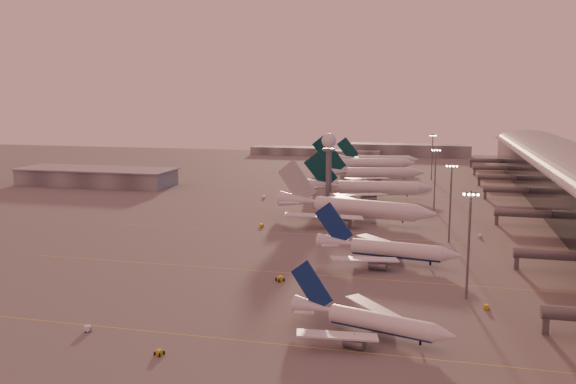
# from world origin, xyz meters

# --- Properties ---
(ground) EXTENTS (700.00, 700.00, 0.00)m
(ground) POSITION_xyz_m (0.00, 0.00, 0.00)
(ground) COLOR #5B5858
(ground) RESTS_ON ground
(taxiway_markings) EXTENTS (180.00, 185.25, 0.02)m
(taxiway_markings) POSITION_xyz_m (30.00, 56.00, 0.01)
(taxiway_markings) COLOR gold
(taxiway_markings) RESTS_ON ground
(hangar) EXTENTS (82.00, 27.00, 8.50)m
(hangar) POSITION_xyz_m (-120.00, 140.00, 4.32)
(hangar) COLOR slate
(hangar) RESTS_ON ground
(radar_tower) EXTENTS (6.40, 6.40, 31.10)m
(radar_tower) POSITION_xyz_m (5.00, 120.00, 20.95)
(radar_tower) COLOR slate
(radar_tower) RESTS_ON ground
(mast_a) EXTENTS (3.60, 0.56, 25.00)m
(mast_a) POSITION_xyz_m (58.00, 0.00, 13.74)
(mast_a) COLOR slate
(mast_a) RESTS_ON ground
(mast_b) EXTENTS (3.60, 0.56, 25.00)m
(mast_b) POSITION_xyz_m (55.00, 55.00, 13.74)
(mast_b) COLOR slate
(mast_b) RESTS_ON ground
(mast_c) EXTENTS (3.60, 0.56, 25.00)m
(mast_c) POSITION_xyz_m (50.00, 110.00, 13.74)
(mast_c) COLOR slate
(mast_c) RESTS_ON ground
(mast_d) EXTENTS (3.60, 0.56, 25.00)m
(mast_d) POSITION_xyz_m (48.00, 200.00, 13.74)
(mast_d) COLOR slate
(mast_d) RESTS_ON ground
(distant_horizon) EXTENTS (165.00, 37.50, 9.00)m
(distant_horizon) POSITION_xyz_m (2.62, 325.14, 3.89)
(distant_horizon) COLOR slate
(distant_horizon) RESTS_ON ground
(narrowbody_near) EXTENTS (33.03, 25.97, 13.26)m
(narrowbody_near) POSITION_xyz_m (38.93, -27.33, 2.69)
(narrowbody_near) COLOR silver
(narrowbody_near) RESTS_ON ground
(narrowbody_mid) EXTENTS (40.74, 32.30, 15.98)m
(narrowbody_mid) POSITION_xyz_m (37.64, 26.08, 3.24)
(narrowbody_mid) COLOR silver
(narrowbody_mid) RESTS_ON ground
(widebody_white) EXTENTS (60.98, 48.30, 21.81)m
(widebody_white) POSITION_xyz_m (21.71, 79.65, 3.78)
(widebody_white) COLOR silver
(widebody_white) RESTS_ON ground
(greentail_a) EXTENTS (57.15, 45.83, 20.85)m
(greentail_a) POSITION_xyz_m (21.53, 131.00, 3.68)
(greentail_a) COLOR silver
(greentail_a) RESTS_ON ground
(greentail_b) EXTENTS (55.88, 44.55, 20.75)m
(greentail_b) POSITION_xyz_m (17.58, 182.70, 3.66)
(greentail_b) COLOR silver
(greentail_b) RESTS_ON ground
(greentail_c) EXTENTS (59.93, 47.66, 22.49)m
(greentail_c) POSITION_xyz_m (9.01, 222.24, 3.97)
(greentail_c) COLOR silver
(greentail_c) RESTS_ON ground
(greentail_d) EXTENTS (51.94, 41.48, 19.16)m
(greentail_d) POSITION_xyz_m (13.98, 254.55, 3.38)
(greentail_d) COLOR silver
(greentail_d) RESTS_ON ground
(gsv_truck_a) EXTENTS (6.33, 4.69, 2.43)m
(gsv_truck_a) POSITION_xyz_m (-14.68, -37.74, 1.24)
(gsv_truck_a) COLOR white
(gsv_truck_a) RESTS_ON ground
(gsv_tug_near) EXTENTS (2.78, 3.64, 0.92)m
(gsv_tug_near) POSITION_xyz_m (3.42, -44.74, 0.47)
(gsv_tug_near) COLOR gold
(gsv_tug_near) RESTS_ON ground
(gsv_catering_a) EXTENTS (5.29, 3.20, 4.05)m
(gsv_catering_a) POSITION_xyz_m (62.10, -6.23, 2.02)
(gsv_catering_a) COLOR gold
(gsv_catering_a) RESTS_ON ground
(gsv_tug_mid) EXTENTS (4.50, 4.51, 1.14)m
(gsv_tug_mid) POSITION_xyz_m (13.45, 2.63, 0.59)
(gsv_tug_mid) COLOR gold
(gsv_tug_mid) RESTS_ON ground
(gsv_truck_b) EXTENTS (6.41, 3.75, 2.44)m
(gsv_truck_b) POSITION_xyz_m (51.26, 44.25, 1.25)
(gsv_truck_b) COLOR white
(gsv_truck_b) RESTS_ON ground
(gsv_truck_c) EXTENTS (5.05, 5.90, 2.33)m
(gsv_truck_c) POSITION_xyz_m (-8.37, 62.33, 1.19)
(gsv_truck_c) COLOR gold
(gsv_truck_c) RESTS_ON ground
(gsv_catering_b) EXTENTS (5.19, 2.75, 4.11)m
(gsv_catering_b) POSITION_xyz_m (65.03, 63.84, 2.06)
(gsv_catering_b) COLOR white
(gsv_catering_b) RESTS_ON ground
(gsv_tug_far) EXTENTS (2.89, 3.83, 0.97)m
(gsv_tug_far) POSITION_xyz_m (3.34, 100.72, 0.50)
(gsv_tug_far) COLOR gold
(gsv_tug_far) RESTS_ON ground
(gsv_truck_d) EXTENTS (3.94, 6.61, 2.51)m
(gsv_truck_d) POSITION_xyz_m (-24.43, 120.28, 1.28)
(gsv_truck_d) COLOR white
(gsv_truck_d) RESTS_ON ground
(gsv_tug_hangar) EXTENTS (3.51, 2.49, 0.92)m
(gsv_tug_hangar) POSITION_xyz_m (36.81, 146.72, 0.47)
(gsv_tug_hangar) COLOR gold
(gsv_tug_hangar) RESTS_ON ground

